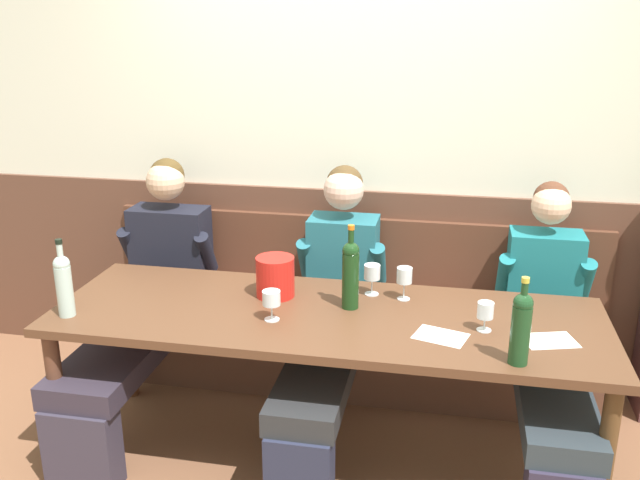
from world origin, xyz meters
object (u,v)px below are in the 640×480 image
(wall_bench, at_px, (349,339))
(wine_glass_by_bottle, at_px, (485,312))
(wine_bottle_green_tall, at_px, (64,283))
(wine_glass_center_front, at_px, (404,276))
(wine_glass_center_rear, at_px, (372,273))
(wine_glass_right_end, at_px, (271,299))
(wine_bottle_clear_water, at_px, (351,273))
(dining_table, at_px, (326,328))
(wine_bottle_amber_mid, at_px, (521,326))
(person_right_seat, at_px, (549,331))
(ice_bucket, at_px, (275,277))
(person_center_left_seat, at_px, (146,295))
(person_center_right_seat, at_px, (332,305))

(wall_bench, relative_size, wine_glass_by_bottle, 21.63)
(wine_bottle_green_tall, bearing_deg, wine_glass_center_front, 18.01)
(wine_glass_center_rear, bearing_deg, wine_glass_right_end, -136.64)
(wine_bottle_clear_water, bearing_deg, wine_glass_center_front, 31.60)
(dining_table, bearing_deg, wine_bottle_green_tall, -167.57)
(wine_glass_center_front, bearing_deg, wine_bottle_amber_mid, -48.46)
(wall_bench, bearing_deg, wine_glass_by_bottle, -47.17)
(wine_bottle_amber_mid, bearing_deg, wine_glass_right_end, 169.09)
(wine_bottle_clear_water, height_order, wine_glass_center_rear, wine_bottle_clear_water)
(wine_bottle_clear_water, height_order, wine_bottle_amber_mid, wine_bottle_clear_water)
(wine_glass_by_bottle, bearing_deg, wine_glass_center_front, 142.95)
(person_right_seat, xyz_separation_m, ice_bucket, (-1.28, -0.17, 0.24))
(person_center_left_seat, xyz_separation_m, wine_bottle_clear_water, (1.12, -0.24, 0.30))
(wine_glass_right_end, bearing_deg, person_right_seat, 19.50)
(person_right_seat, height_order, ice_bucket, person_right_seat)
(wall_bench, height_order, person_center_left_seat, person_center_left_seat)
(wine_glass_right_end, relative_size, wine_glass_by_bottle, 1.06)
(wine_glass_center_front, bearing_deg, wine_glass_right_end, -148.01)
(wine_bottle_clear_water, bearing_deg, wine_bottle_green_tall, -164.90)
(wall_bench, xyz_separation_m, wine_glass_right_end, (-0.22, -0.81, 0.56))
(person_center_right_seat, height_order, ice_bucket, person_center_right_seat)
(dining_table, distance_m, wine_glass_center_front, 0.44)
(person_center_right_seat, xyz_separation_m, ice_bucket, (-0.24, -0.19, 0.21))
(wine_bottle_green_tall, bearing_deg, wine_glass_center_rear, 21.13)
(person_center_right_seat, xyz_separation_m, wine_glass_center_front, (0.36, -0.12, 0.23))
(wall_bench, relative_size, person_center_right_seat, 2.16)
(dining_table, height_order, wine_bottle_green_tall, wine_bottle_green_tall)
(person_right_seat, height_order, wine_glass_by_bottle, person_right_seat)
(dining_table, xyz_separation_m, person_center_right_seat, (-0.03, 0.34, -0.04))
(wine_glass_center_rear, bearing_deg, wine_bottle_clear_water, -114.33)
(wine_bottle_green_tall, bearing_deg, person_center_right_seat, 28.55)
(wall_bench, bearing_deg, ice_bucket, -116.68)
(person_center_left_seat, relative_size, wine_bottle_amber_mid, 3.62)
(wine_bottle_green_tall, bearing_deg, wine_glass_right_end, 8.17)
(ice_bucket, bearing_deg, wine_bottle_green_tall, -154.94)
(person_center_right_seat, height_order, wine_glass_right_end, person_center_right_seat)
(wine_glass_by_bottle, distance_m, wine_glass_center_front, 0.45)
(wall_bench, distance_m, person_center_left_seat, 1.14)
(ice_bucket, height_order, wine_glass_right_end, ice_bucket)
(wall_bench, bearing_deg, wine_glass_right_end, -105.18)
(wine_glass_right_end, bearing_deg, person_center_left_seat, 151.25)
(person_right_seat, relative_size, wine_glass_center_rear, 8.48)
(person_right_seat, distance_m, wine_glass_center_rear, 0.87)
(person_right_seat, bearing_deg, wine_glass_by_bottle, -131.18)
(person_center_right_seat, height_order, person_right_seat, person_center_right_seat)
(person_center_right_seat, height_order, wine_glass_center_front, person_center_right_seat)
(person_center_right_seat, xyz_separation_m, wine_bottle_green_tall, (-1.09, -0.59, 0.27))
(dining_table, bearing_deg, wine_bottle_amber_mid, -21.41)
(dining_table, distance_m, wine_glass_right_end, 0.30)
(person_right_seat, relative_size, wine_glass_right_end, 9.37)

